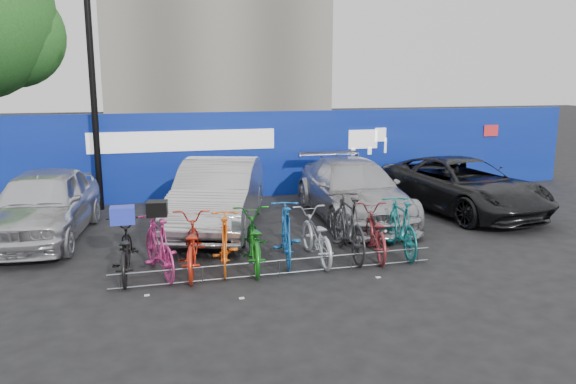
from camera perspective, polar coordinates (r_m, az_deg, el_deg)
name	(u,v)px	position (r m, az deg, el deg)	size (l,w,h in m)	color
ground	(271,265)	(10.21, -1.73, -7.44)	(100.00, 100.00, 0.00)	black
hoarding	(221,155)	(15.70, -6.84, 3.70)	(22.00, 0.18, 2.40)	#0A1C8F
lamppost	(92,80)	(14.83, -19.26, 10.72)	(0.25, 0.50, 6.11)	black
bike_rack	(279,267)	(9.61, -0.89, -7.64)	(5.60, 0.03, 0.30)	#595B60
car_0	(43,204)	(12.71, -23.63, -1.16)	(1.75, 4.34, 1.48)	silver
car_1	(218,195)	(12.57, -7.10, -0.30)	(1.61, 4.62, 1.52)	#A4A4A8
car_2	(353,190)	(13.42, 6.64, 0.18)	(1.95, 4.79, 1.39)	#B0B0B5
car_3	(462,185)	(14.72, 17.25, 0.64)	(2.23, 4.83, 1.34)	black
bike_0	(125,250)	(9.91, -16.26, -5.67)	(0.62, 1.77, 0.93)	black
bike_1	(159,246)	(9.81, -12.97, -5.33)	(0.49, 1.74, 1.04)	#C8307C
bike_2	(191,245)	(9.86, -9.81, -5.28)	(0.66, 1.88, 0.99)	red
bike_3	(225,241)	(9.92, -6.42, -5.00)	(0.48, 1.69, 1.01)	orange
bike_4	(253,240)	(9.99, -3.56, -4.88)	(0.66, 1.90, 1.00)	#156A17
bike_5	(286,233)	(10.25, -0.19, -4.15)	(0.51, 1.82, 1.09)	#1759A7
bike_6	(316,236)	(10.35, 2.82, -4.46)	(0.62, 1.79, 0.94)	#B0B2B8
bike_7	(349,226)	(10.57, 6.17, -3.41)	(0.57, 2.02, 1.21)	#272729
bike_8	(375,232)	(10.71, 8.80, -4.03)	(0.62, 1.79, 0.94)	maroon
bike_9	(401,227)	(10.90, 11.37, -3.46)	(0.51, 1.80, 1.08)	#10696E
cargo_crate	(123,215)	(9.76, -16.46, -2.26)	(0.40, 0.30, 0.29)	blue
cargo_topcase	(157,209)	(9.65, -13.15, -1.65)	(0.34, 0.30, 0.25)	black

